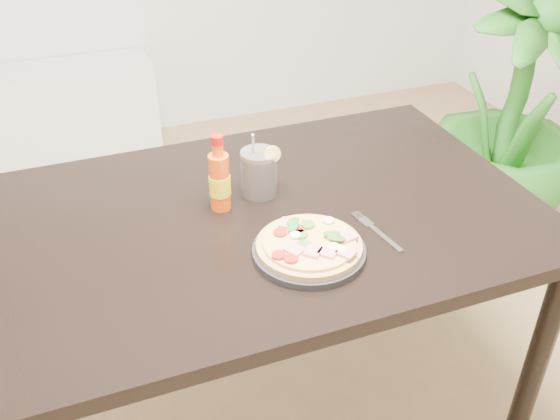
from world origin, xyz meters
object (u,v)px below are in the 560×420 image
object	(u,v)px
pizza	(310,244)
media_console	(17,121)
hot_sauce_bottle	(220,180)
dining_table	(264,239)
houseplant	(512,115)
plate	(309,251)
cola_cup	(259,174)
fork	(375,230)

from	to	relation	value
pizza	media_console	distance (m)	2.33
hot_sauce_bottle	dining_table	bearing A→B (deg)	-31.97
pizza	houseplant	xyz separation A→B (m)	(1.23, 0.78, -0.21)
plate	cola_cup	xyz separation A→B (m)	(-0.02, 0.29, 0.05)
hot_sauce_bottle	fork	distance (m)	0.40
plate	media_console	xyz separation A→B (m)	(-0.69, 2.16, -0.51)
pizza	fork	size ratio (longest dim) A/B	1.29
dining_table	plate	size ratio (longest dim) A/B	5.37
plate	hot_sauce_bottle	xyz separation A→B (m)	(-0.13, 0.26, 0.07)
fork	pizza	bearing A→B (deg)	179.73
pizza	hot_sauce_bottle	xyz separation A→B (m)	(-0.13, 0.26, 0.05)
pizza	houseplant	size ratio (longest dim) A/B	0.22
pizza	houseplant	bearing A→B (deg)	32.30
dining_table	hot_sauce_bottle	size ratio (longest dim) A/B	6.84
hot_sauce_bottle	plate	bearing A→B (deg)	-63.00
hot_sauce_bottle	houseplant	xyz separation A→B (m)	(1.36, 0.52, -0.27)
dining_table	fork	world-z (taller)	fork
dining_table	cola_cup	world-z (taller)	cola_cup
cola_cup	media_console	world-z (taller)	cola_cup
cola_cup	fork	world-z (taller)	cola_cup
dining_table	fork	xyz separation A→B (m)	(0.23, -0.18, 0.09)
cola_cup	houseplant	world-z (taller)	houseplant
dining_table	hot_sauce_bottle	world-z (taller)	hot_sauce_bottle
pizza	cola_cup	bearing A→B (deg)	93.71
hot_sauce_bottle	media_console	world-z (taller)	hot_sauce_bottle
fork	hot_sauce_bottle	bearing A→B (deg)	135.22
pizza	media_console	world-z (taller)	pizza
dining_table	fork	size ratio (longest dim) A/B	7.43
plate	cola_cup	distance (m)	0.30
plate	houseplant	size ratio (longest dim) A/B	0.23
hot_sauce_bottle	fork	xyz separation A→B (m)	(0.32, -0.23, -0.08)
hot_sauce_bottle	cola_cup	world-z (taller)	hot_sauce_bottle
pizza	cola_cup	xyz separation A→B (m)	(-0.02, 0.29, 0.03)
fork	houseplant	size ratio (longest dim) A/B	0.17
dining_table	cola_cup	distance (m)	0.17
cola_cup	fork	bearing A→B (deg)	-52.56
dining_table	media_console	distance (m)	2.11
dining_table	houseplant	xyz separation A→B (m)	(1.27, 0.57, -0.10)
dining_table	houseplant	bearing A→B (deg)	24.33
cola_cup	media_console	size ratio (longest dim) A/B	0.13
hot_sauce_bottle	media_console	xyz separation A→B (m)	(-0.55, 1.90, -0.58)
plate	houseplant	distance (m)	1.47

